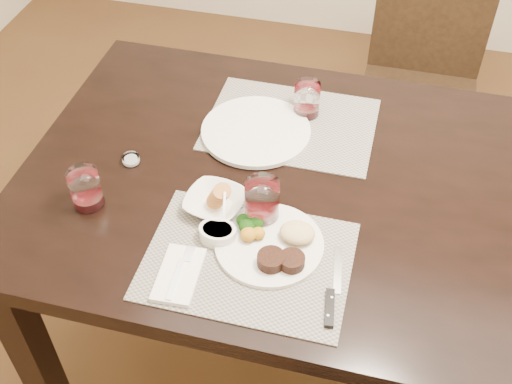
% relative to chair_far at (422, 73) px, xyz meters
% --- Properties ---
extents(ground_plane, '(4.50, 4.50, 0.00)m').
position_rel_chair_far_xyz_m(ground_plane, '(0.00, -0.93, -0.50)').
color(ground_plane, '#412614').
rests_on(ground_plane, ground).
extents(dining_table, '(2.00, 1.00, 0.75)m').
position_rel_chair_far_xyz_m(dining_table, '(0.00, -0.93, 0.16)').
color(dining_table, black).
rests_on(dining_table, ground).
extents(chair_far, '(0.42, 0.42, 0.90)m').
position_rel_chair_far_xyz_m(chair_far, '(0.00, 0.00, 0.00)').
color(chair_far, black).
rests_on(chair_far, ground).
extents(placemat_near, '(0.46, 0.34, 0.00)m').
position_rel_chair_far_xyz_m(placemat_near, '(-0.35, -1.22, 0.25)').
color(placemat_near, gray).
rests_on(placemat_near, dining_table).
extents(placemat_far, '(0.46, 0.34, 0.00)m').
position_rel_chair_far_xyz_m(placemat_far, '(-0.36, -0.72, 0.25)').
color(placemat_far, gray).
rests_on(placemat_far, dining_table).
extents(dinner_plate, '(0.25, 0.25, 0.04)m').
position_rel_chair_far_xyz_m(dinner_plate, '(-0.30, -1.17, 0.26)').
color(dinner_plate, silver).
rests_on(dinner_plate, placemat_near).
extents(napkin_fork, '(0.10, 0.16, 0.02)m').
position_rel_chair_far_xyz_m(napkin_fork, '(-0.48, -1.30, 0.26)').
color(napkin_fork, silver).
rests_on(napkin_fork, placemat_near).
extents(steak_knife, '(0.03, 0.22, 0.01)m').
position_rel_chair_far_xyz_m(steak_knife, '(-0.15, -1.28, 0.26)').
color(steak_knife, white).
rests_on(steak_knife, placemat_near).
extents(cracker_bowl, '(0.16, 0.16, 0.06)m').
position_rel_chair_far_xyz_m(cracker_bowl, '(-0.47, -1.08, 0.27)').
color(cracker_bowl, silver).
rests_on(cracker_bowl, placemat_near).
extents(sauce_ramekin, '(0.09, 0.13, 0.07)m').
position_rel_chair_far_xyz_m(sauce_ramekin, '(-0.43, -1.17, 0.27)').
color(sauce_ramekin, silver).
rests_on(sauce_ramekin, placemat_near).
extents(wine_glass_near, '(0.08, 0.08, 0.11)m').
position_rel_chair_far_xyz_m(wine_glass_near, '(-0.35, -1.08, 0.30)').
color(wine_glass_near, white).
rests_on(wine_glass_near, placemat_near).
extents(far_plate, '(0.30, 0.30, 0.01)m').
position_rel_chair_far_xyz_m(far_plate, '(-0.44, -0.78, 0.26)').
color(far_plate, silver).
rests_on(far_plate, placemat_far).
extents(wine_glass_far, '(0.07, 0.07, 0.10)m').
position_rel_chair_far_xyz_m(wine_glass_far, '(-0.32, -0.66, 0.30)').
color(wine_glass_far, white).
rests_on(wine_glass_far, placemat_far).
extents(wine_glass_side, '(0.07, 0.07, 0.10)m').
position_rel_chair_far_xyz_m(wine_glass_side, '(-0.77, -1.14, 0.29)').
color(wine_glass_side, white).
rests_on(wine_glass_side, dining_table).
extents(salt_cellar, '(0.05, 0.05, 0.02)m').
position_rel_chair_far_xyz_m(salt_cellar, '(-0.73, -0.98, 0.26)').
color(salt_cellar, white).
rests_on(salt_cellar, dining_table).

